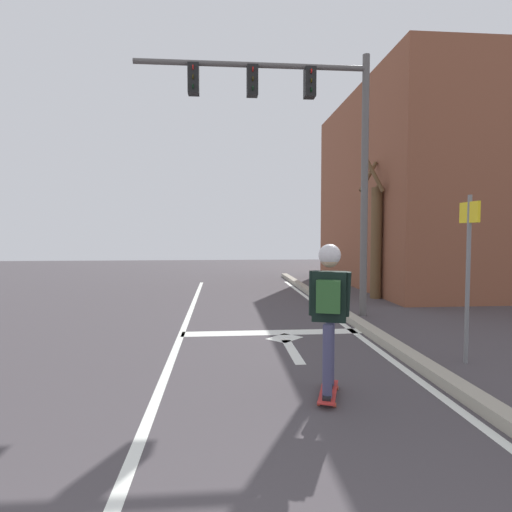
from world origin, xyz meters
The scene contains 11 objects.
lane_line_center centered at (-0.24, 6.00, 0.00)m, with size 0.12×20.00×0.01m, color white.
lane_line_curbside centered at (3.04, 6.00, 0.00)m, with size 0.12×20.00×0.01m, color white.
stop_bar centered at (1.47, 7.57, 0.00)m, with size 3.43×0.40×0.01m, color white.
lane_arrow_stem centered at (1.65, 6.28, 0.00)m, with size 0.16×1.40×0.01m, color white.
lane_arrow_head centered at (1.65, 7.13, 0.00)m, with size 0.56×0.44×0.01m, color white.
curb_strip centered at (3.29, 6.00, 0.07)m, with size 0.24×24.00×0.14m, color #A29B8A.
skateboard centered at (1.73, 4.37, 0.06)m, with size 0.42×0.79×0.08m.
skater centered at (1.73, 4.35, 1.16)m, with size 0.45×0.62×1.69m.
traffic_signal_mast centered at (2.29, 9.07, 4.33)m, with size 5.20×0.34×5.89m.
street_sign_post centered at (4.07, 5.48, 1.59)m, with size 0.06×0.44×2.44m.
roadside_tree centered at (5.01, 11.59, 1.81)m, with size 1.02×0.99×4.05m.
Camera 1 is at (0.50, -0.29, 1.89)m, focal length 29.44 mm.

